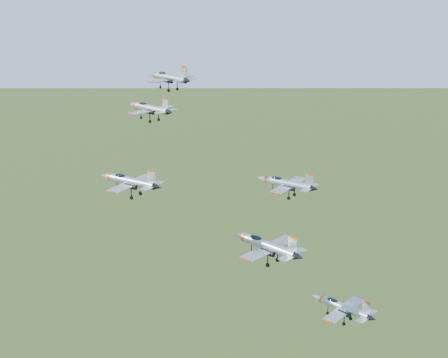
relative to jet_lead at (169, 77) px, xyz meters
The scene contains 6 objects.
jet_lead is the anchor object (origin of this frame).
jet_left_high 18.25m from the jet_lead, 62.54° to the right, with size 11.34×9.47×3.03m.
jet_right_high 36.66m from the jet_lead, 62.03° to the right, with size 11.89×9.79×3.18m.
jet_left_low 34.55m from the jet_lead, 11.14° to the right, with size 12.21×10.02×3.27m.
jet_right_low 45.00m from the jet_lead, 29.99° to the right, with size 13.97×11.70×3.74m.
jet_trail 56.63m from the jet_lead, 15.78° to the right, with size 12.18×10.16×3.26m.
Camera 1 is at (63.17, -87.36, 179.94)m, focal length 50.00 mm.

